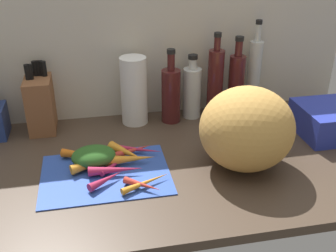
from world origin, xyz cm
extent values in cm
cube|color=#47382B|center=(0.00, 0.00, -1.50)|extent=(170.00, 80.00, 3.00)
cube|color=beige|center=(0.00, 38.50, 30.00)|extent=(170.00, 3.00, 60.00)
cube|color=#2D51B7|center=(-16.09, -5.76, 0.40)|extent=(39.71, 29.20, 0.80)
cone|color=#B2264C|center=(-4.99, 4.49, 2.00)|extent=(16.82, 8.37, 2.39)
cone|color=#B2264C|center=(-13.00, -7.16, 2.33)|extent=(16.83, 4.30, 3.06)
cone|color=#B2264C|center=(-13.55, -3.79, 1.87)|extent=(9.48, 9.30, 2.14)
cone|color=orange|center=(-21.90, 3.52, 2.27)|extent=(16.38, 9.02, 2.94)
cone|color=orange|center=(-19.90, -2.46, 2.40)|extent=(14.28, 7.58, 3.19)
cone|color=#B2264C|center=(-16.34, -11.59, 2.11)|extent=(11.21, 8.86, 2.61)
cone|color=orange|center=(-4.60, -14.82, 1.82)|extent=(15.90, 8.60, 2.03)
cone|color=orange|center=(-7.73, -1.96, 2.55)|extent=(15.89, 4.10, 3.51)
cone|color=red|center=(-6.35, 4.07, 2.03)|extent=(13.96, 7.12, 2.47)
cone|color=red|center=(-5.91, -16.05, 1.91)|extent=(10.97, 8.95, 2.23)
cone|color=orange|center=(-8.83, 2.54, 2.57)|extent=(11.66, 12.38, 3.54)
ellipsoid|color=#2D6023|center=(-19.34, 0.39, 3.78)|extent=(14.10, 10.84, 5.96)
ellipsoid|color=gold|center=(28.07, -8.82, 13.30)|extent=(29.70, 28.31, 26.61)
cube|color=brown|center=(-37.16, 31.17, 10.15)|extent=(9.43, 16.93, 20.29)
cylinder|color=black|center=(-39.91, 30.07, 23.04)|extent=(1.95, 1.95, 5.50)
cylinder|color=black|center=(-38.81, 30.05, 23.04)|extent=(1.58, 1.58, 5.50)
cylinder|color=black|center=(-37.71, 33.56, 23.04)|extent=(1.88, 1.88, 5.50)
cylinder|color=black|center=(-36.61, 33.65, 23.04)|extent=(1.68, 1.68, 5.50)
cylinder|color=black|center=(-35.51, 33.47, 23.04)|extent=(1.89, 1.89, 5.50)
cylinder|color=black|center=(-34.41, 32.60, 23.04)|extent=(1.89, 1.89, 5.50)
cylinder|color=white|center=(-2.42, 29.50, 13.13)|extent=(10.03, 10.03, 26.26)
cylinder|color=#471919|center=(11.61, 27.85, 10.46)|extent=(7.37, 7.37, 20.92)
cylinder|color=#471919|center=(11.61, 27.85, 24.16)|extent=(2.79, 2.79, 6.47)
cylinder|color=black|center=(11.61, 27.85, 28.19)|extent=(3.21, 3.21, 1.60)
cylinder|color=silver|center=(20.56, 30.24, 10.02)|extent=(7.17, 7.17, 20.03)
cylinder|color=silver|center=(20.56, 30.24, 22.04)|extent=(3.21, 3.21, 4.01)
cylinder|color=black|center=(20.56, 30.24, 24.85)|extent=(3.69, 3.69, 1.60)
cylinder|color=#471919|center=(29.41, 28.66, 13.63)|extent=(6.24, 6.24, 27.27)
cylinder|color=#471919|center=(29.41, 28.66, 29.86)|extent=(2.50, 2.50, 5.19)
cylinder|color=black|center=(29.41, 28.66, 33.26)|extent=(2.87, 2.87, 1.60)
cylinder|color=#471919|center=(38.18, 28.97, 12.21)|extent=(6.32, 6.32, 24.42)
cylinder|color=#471919|center=(38.18, 28.97, 27.43)|extent=(2.88, 2.88, 6.02)
cylinder|color=black|center=(38.18, 28.97, 31.24)|extent=(3.31, 3.31, 1.60)
cylinder|color=silver|center=(46.78, 32.23, 14.40)|extent=(5.28, 5.28, 28.81)
cylinder|color=silver|center=(46.78, 32.23, 32.19)|extent=(2.17, 2.17, 6.77)
cylinder|color=black|center=(46.78, 32.23, 36.38)|extent=(2.50, 2.50, 1.60)
cube|color=#2838AD|center=(67.61, 5.86, 5.39)|extent=(24.33, 22.46, 10.77)
camera|label=1|loc=(-17.59, -113.11, 71.16)|focal=43.26mm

